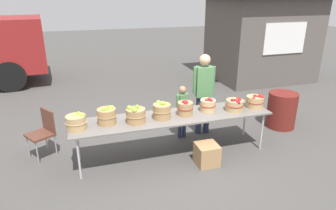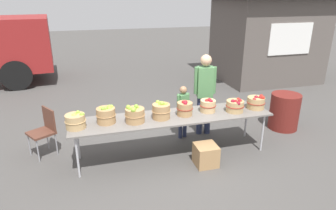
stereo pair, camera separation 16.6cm
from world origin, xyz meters
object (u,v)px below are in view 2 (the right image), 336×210
Objects in this scene: apple_basket_green_3 at (161,111)px; folding_chair at (44,128)px; apple_basket_green_0 at (76,121)px; produce_crate at (206,155)px; vendor_adult at (205,89)px; market_table at (173,118)px; child_customer at (183,108)px; apple_basket_red_3 at (256,102)px; apple_basket_green_2 at (135,115)px; trash_barrel at (284,111)px; apple_basket_red_1 at (208,105)px; apple_basket_green_1 at (106,115)px; apple_basket_red_2 at (235,106)px; apple_basket_red_0 at (185,108)px.

apple_basket_green_3 reaches higher than folding_chair.
produce_crate is at bearing -11.99° from apple_basket_green_0.
apple_basket_green_3 is 2.12m from folding_chair.
vendor_adult is 4.52× the size of produce_crate.
child_customer reaches higher than market_table.
apple_basket_red_3 is at bearing 21.26° from produce_crate.
apple_basket_green_2 is 0.44× the size of trash_barrel.
apple_basket_green_3 is at bearing 28.04° from child_customer.
market_table is 0.69m from apple_basket_red_1.
apple_basket_red_1 is at bearing -168.21° from trash_barrel.
apple_basket_red_3 reaches higher than market_table.
market_table is at bearing 133.07° from produce_crate.
apple_basket_green_1 is 0.97× the size of apple_basket_green_2.
apple_basket_green_2 is at bearing -179.33° from apple_basket_red_3.
child_customer reaches higher than apple_basket_red_2.
apple_basket_green_1 is 0.20× the size of vendor_adult.
vendor_adult is 3.08m from folding_chair.
market_table is at bearing 38.82° from child_customer.
apple_basket_green_0 reaches higher than folding_chair.
apple_basket_green_1 is 1.80m from apple_basket_red_1.
apple_basket_green_3 is 2.92m from trash_barrel.
apple_basket_red_2 reaches higher than folding_chair.
apple_basket_green_3 is 0.95× the size of apple_basket_red_3.
apple_basket_green_0 is at bearing 178.83° from apple_basket_green_2.
apple_basket_red_3 reaches higher than produce_crate.
apple_basket_green_1 reaches higher than folding_chair.
apple_basket_red_3 reaches higher than apple_basket_green_0.
apple_basket_red_3 is at bearing -1.52° from apple_basket_green_1.
market_table is 1.60m from apple_basket_red_3.
apple_basket_green_2 is (-0.67, -0.06, 0.16)m from market_table.
apple_basket_red_0 is 0.87× the size of apple_basket_red_2.
apple_basket_green_3 is 0.97× the size of apple_basket_red_2.
apple_basket_red_2 is at bearing 30.03° from produce_crate.
trash_barrel is (2.24, -0.15, -0.25)m from child_customer.
child_customer reaches higher than apple_basket_red_0.
apple_basket_red_0 is 2.52m from folding_chair.
vendor_adult is 1.53× the size of child_customer.
child_customer is 1.18m from produce_crate.
apple_basket_red_0 is at bearing 1.36° from apple_basket_green_0.
apple_basket_green_2 is 1.38m from produce_crate.
apple_basket_green_3 is (-0.21, -0.03, 0.17)m from market_table.
folding_chair reaches higher than trash_barrel.
apple_basket_green_2 is at bearing -175.32° from apple_basket_green_3.
apple_basket_green_1 is at bearing -179.65° from apple_basket_red_1.
folding_chair is at bearing 168.51° from apple_basket_red_1.
apple_basket_red_3 is (1.59, -0.04, 0.15)m from market_table.
apple_basket_green_2 is 0.39× the size of folding_chair.
apple_basket_red_0 is at bearing -0.38° from market_table.
produce_crate is at bearing -156.72° from trash_barrel.
apple_basket_green_1 is 1.64m from child_customer.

